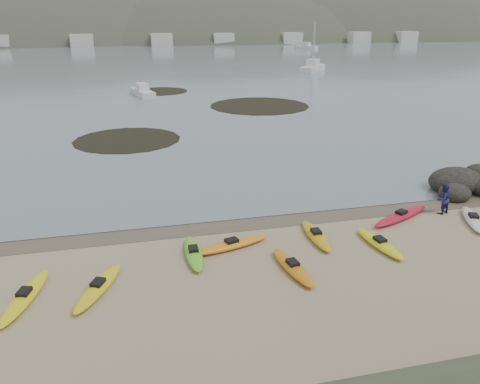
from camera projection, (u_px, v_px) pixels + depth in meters
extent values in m
plane|color=tan|center=(240.00, 220.00, 23.78)|extent=(600.00, 600.00, 0.00)
plane|color=brown|center=(241.00, 222.00, 23.51)|extent=(60.00, 60.00, 0.00)
plane|color=slate|center=(130.00, 31.00, 296.64)|extent=(1200.00, 1200.00, 0.00)
ellipsoid|color=#65CD29|center=(194.00, 253.00, 20.07)|extent=(0.75, 3.27, 0.34)
ellipsoid|color=orange|center=(292.00, 267.00, 18.96)|extent=(1.14, 3.41, 0.34)
ellipsoid|color=yellow|center=(25.00, 297.00, 16.95)|extent=(1.64, 3.81, 0.34)
ellipsoid|color=red|center=(401.00, 216.00, 23.79)|extent=(4.17, 2.43, 0.34)
ellipsoid|color=yellow|center=(98.00, 287.00, 17.55)|extent=(2.10, 3.51, 0.34)
ellipsoid|color=orange|center=(232.00, 245.00, 20.80)|extent=(3.72, 1.69, 0.34)
ellipsoid|color=gold|center=(316.00, 236.00, 21.67)|extent=(0.81, 3.33, 0.34)
ellipsoid|color=yellow|center=(379.00, 244.00, 20.91)|extent=(1.09, 3.33, 0.34)
ellipsoid|color=silver|center=(473.00, 220.00, 23.37)|extent=(2.03, 3.32, 0.34)
imported|color=navy|center=(443.00, 199.00, 24.25)|extent=(0.92, 0.79, 1.62)
ellipsoid|color=black|center=(455.00, 186.00, 27.78)|extent=(3.27, 2.54, 1.63)
ellipsoid|color=black|center=(454.00, 196.00, 26.41)|extent=(1.81, 1.63, 1.09)
ellipsoid|color=black|center=(478.00, 180.00, 28.90)|extent=(2.00, 1.81, 1.45)
cylinder|color=black|center=(127.00, 140.00, 38.84)|extent=(8.78, 8.78, 0.04)
cylinder|color=black|center=(259.00, 106.00, 53.44)|extent=(11.34, 11.34, 0.04)
cylinder|color=black|center=(160.00, 91.00, 63.54)|extent=(7.58, 7.58, 0.04)
cube|color=silver|center=(142.00, 92.00, 60.12)|extent=(3.13, 6.26, 0.84)
cube|color=silver|center=(313.00, 68.00, 86.19)|extent=(7.09, 7.80, 1.16)
cube|color=silver|center=(306.00, 47.00, 143.77)|extent=(5.74, 7.55, 1.06)
ellipsoid|color=#384235|center=(30.00, 85.00, 197.76)|extent=(220.00, 120.00, 80.00)
ellipsoid|color=#384235|center=(218.00, 75.00, 209.62)|extent=(200.00, 110.00, 68.00)
ellipsoid|color=#384235|center=(378.00, 71.00, 237.80)|extent=(230.00, 130.00, 76.00)
cube|color=beige|center=(2.00, 42.00, 145.84)|extent=(7.00, 5.00, 4.00)
cube|color=beige|center=(82.00, 41.00, 151.05)|extent=(7.00, 5.00, 4.00)
cube|color=beige|center=(157.00, 40.00, 156.26)|extent=(7.00, 5.00, 4.00)
cube|color=beige|center=(227.00, 39.00, 161.47)|extent=(7.00, 5.00, 4.00)
cube|color=beige|center=(293.00, 38.00, 166.68)|extent=(7.00, 5.00, 4.00)
cube|color=beige|center=(355.00, 38.00, 171.89)|extent=(7.00, 5.00, 4.00)
cube|color=beige|center=(413.00, 37.00, 177.10)|extent=(7.00, 5.00, 4.00)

